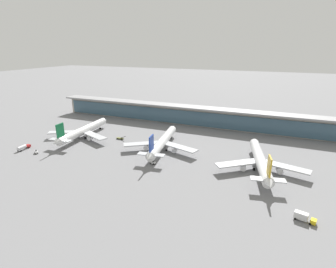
{
  "coord_description": "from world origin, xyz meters",
  "views": [
    {
      "loc": [
        61.39,
        -125.54,
        59.54
      ],
      "look_at": [
        0.0,
        20.65,
        7.26
      ],
      "focal_mm": 28.35,
      "sensor_mm": 36.0,
      "label": 1
    }
  ],
  "objects_px": {
    "airliner_left_stand": "(83,131)",
    "service_truck_mid_apron_white": "(36,152)",
    "airliner_centre_stand": "(162,142)",
    "service_truck_by_tail_olive": "(120,138)",
    "airliner_right_stand": "(260,161)",
    "service_truck_near_nose_yellow": "(304,217)",
    "service_truck_under_wing_red": "(23,147)",
    "service_truck_on_taxiway_white": "(153,163)"
  },
  "relations": [
    {
      "from": "airliner_right_stand",
      "to": "service_truck_near_nose_yellow",
      "type": "relative_size",
      "value": 7.7
    },
    {
      "from": "airliner_left_stand",
      "to": "airliner_right_stand",
      "type": "relative_size",
      "value": 1.01
    },
    {
      "from": "service_truck_under_wing_red",
      "to": "service_truck_on_taxiway_white",
      "type": "distance_m",
      "value": 82.43
    },
    {
      "from": "airliner_centre_stand",
      "to": "service_truck_near_nose_yellow",
      "type": "relative_size",
      "value": 7.75
    },
    {
      "from": "airliner_right_stand",
      "to": "service_truck_on_taxiway_white",
      "type": "relative_size",
      "value": 19.88
    },
    {
      "from": "service_truck_by_tail_olive",
      "to": "service_truck_on_taxiway_white",
      "type": "distance_m",
      "value": 46.57
    },
    {
      "from": "service_truck_under_wing_red",
      "to": "service_truck_on_taxiway_white",
      "type": "bearing_deg",
      "value": 8.27
    },
    {
      "from": "service_truck_near_nose_yellow",
      "to": "service_truck_by_tail_olive",
      "type": "bearing_deg",
      "value": 155.23
    },
    {
      "from": "airliner_left_stand",
      "to": "service_truck_mid_apron_white",
      "type": "height_order",
      "value": "airliner_left_stand"
    },
    {
      "from": "airliner_centre_stand",
      "to": "service_truck_under_wing_red",
      "type": "height_order",
      "value": "airliner_centre_stand"
    },
    {
      "from": "airliner_centre_stand",
      "to": "service_truck_mid_apron_white",
      "type": "relative_size",
      "value": 17.86
    },
    {
      "from": "airliner_left_stand",
      "to": "airliner_right_stand",
      "type": "height_order",
      "value": "same"
    },
    {
      "from": "airliner_right_stand",
      "to": "service_truck_mid_apron_white",
      "type": "distance_m",
      "value": 125.87
    },
    {
      "from": "airliner_left_stand",
      "to": "service_truck_on_taxiway_white",
      "type": "height_order",
      "value": "airliner_left_stand"
    },
    {
      "from": "airliner_left_stand",
      "to": "service_truck_on_taxiway_white",
      "type": "distance_m",
      "value": 66.19
    },
    {
      "from": "airliner_left_stand",
      "to": "service_truck_by_tail_olive",
      "type": "bearing_deg",
      "value": 16.08
    },
    {
      "from": "service_truck_under_wing_red",
      "to": "airliner_left_stand",
      "type": "bearing_deg",
      "value": 59.73
    },
    {
      "from": "airliner_left_stand",
      "to": "service_truck_mid_apron_white",
      "type": "distance_m",
      "value": 34.07
    },
    {
      "from": "airliner_left_stand",
      "to": "airliner_right_stand",
      "type": "xyz_separation_m",
      "value": [
        116.02,
        -5.04,
        0.0
      ]
    },
    {
      "from": "airliner_right_stand",
      "to": "service_truck_near_nose_yellow",
      "type": "distance_m",
      "value": 42.03
    },
    {
      "from": "service_truck_near_nose_yellow",
      "to": "service_truck_by_tail_olive",
      "type": "relative_size",
      "value": 1.12
    },
    {
      "from": "airliner_left_stand",
      "to": "airliner_right_stand",
      "type": "bearing_deg",
      "value": -2.49
    },
    {
      "from": "airliner_centre_stand",
      "to": "service_truck_mid_apron_white",
      "type": "bearing_deg",
      "value": -152.67
    },
    {
      "from": "airliner_left_stand",
      "to": "service_truck_under_wing_red",
      "type": "distance_m",
      "value": 37.06
    },
    {
      "from": "service_truck_under_wing_red",
      "to": "service_truck_on_taxiway_white",
      "type": "xyz_separation_m",
      "value": [
        81.57,
        11.85,
        -0.83
      ]
    },
    {
      "from": "airliner_centre_stand",
      "to": "service_truck_on_taxiway_white",
      "type": "xyz_separation_m",
      "value": [
        3.75,
        -20.88,
        -4.1
      ]
    },
    {
      "from": "airliner_centre_stand",
      "to": "service_truck_near_nose_yellow",
      "type": "xyz_separation_m",
      "value": [
        74.76,
        -43.75,
        -3.28
      ]
    },
    {
      "from": "airliner_left_stand",
      "to": "service_truck_near_nose_yellow",
      "type": "xyz_separation_m",
      "value": [
        133.96,
        -42.9,
        -3.28
      ]
    },
    {
      "from": "airliner_right_stand",
      "to": "service_truck_near_nose_yellow",
      "type": "bearing_deg",
      "value": -64.64
    },
    {
      "from": "airliner_left_stand",
      "to": "service_truck_by_tail_olive",
      "type": "height_order",
      "value": "airliner_left_stand"
    },
    {
      "from": "service_truck_mid_apron_white",
      "to": "airliner_right_stand",
      "type": "bearing_deg",
      "value": 12.92
    },
    {
      "from": "service_truck_mid_apron_white",
      "to": "service_truck_by_tail_olive",
      "type": "xyz_separation_m",
      "value": [
        31.83,
        40.44,
        -0.07
      ]
    },
    {
      "from": "service_truck_on_taxiway_white",
      "to": "service_truck_near_nose_yellow",
      "type": "bearing_deg",
      "value": -17.85
    },
    {
      "from": "airliner_centre_stand",
      "to": "airliner_right_stand",
      "type": "relative_size",
      "value": 1.01
    },
    {
      "from": "airliner_left_stand",
      "to": "service_truck_under_wing_red",
      "type": "height_order",
      "value": "airliner_left_stand"
    },
    {
      "from": "airliner_centre_stand",
      "to": "service_truck_near_nose_yellow",
      "type": "bearing_deg",
      "value": -30.34
    },
    {
      "from": "airliner_right_stand",
      "to": "service_truck_by_tail_olive",
      "type": "bearing_deg",
      "value": 172.28
    },
    {
      "from": "airliner_left_stand",
      "to": "service_truck_under_wing_red",
      "type": "relative_size",
      "value": 6.8
    },
    {
      "from": "airliner_centre_stand",
      "to": "airliner_right_stand",
      "type": "bearing_deg",
      "value": -5.92
    },
    {
      "from": "service_truck_near_nose_yellow",
      "to": "service_truck_mid_apron_white",
      "type": "height_order",
      "value": "service_truck_near_nose_yellow"
    },
    {
      "from": "airliner_centre_stand",
      "to": "service_truck_under_wing_red",
      "type": "xyz_separation_m",
      "value": [
        -77.81,
        -32.73,
        -3.27
      ]
    },
    {
      "from": "airliner_left_stand",
      "to": "service_truck_near_nose_yellow",
      "type": "distance_m",
      "value": 140.7
    }
  ]
}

